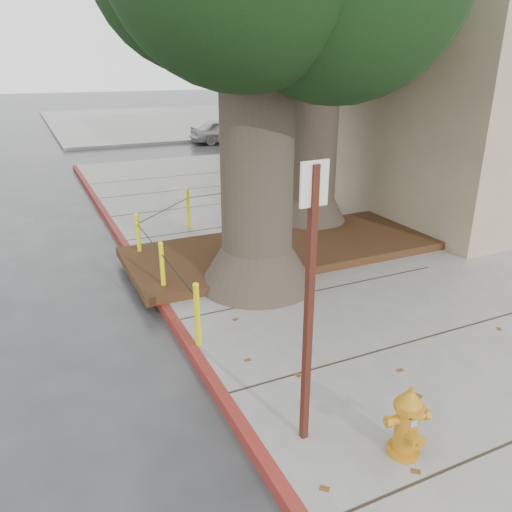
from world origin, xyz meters
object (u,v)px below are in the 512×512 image
at_px(fire_hydrant, 407,422).
at_px(signpost, 309,296).
at_px(car_red, 268,128).
at_px(car_silver, 225,131).

xyz_separation_m(fire_hydrant, signpost, (-0.79, 0.63, 1.26)).
xyz_separation_m(fire_hydrant, car_red, (8.96, 21.29, 0.05)).
relative_size(fire_hydrant, signpost, 0.27).
distance_m(fire_hydrant, car_silver, 21.89).
bearing_deg(signpost, car_silver, 65.79).
bearing_deg(car_red, fire_hydrant, 153.33).
distance_m(signpost, car_red, 22.88).
height_order(car_silver, car_red, car_silver).
relative_size(car_silver, car_red, 0.99).
bearing_deg(car_silver, fire_hydrant, 166.22).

